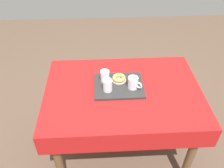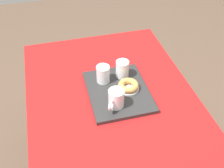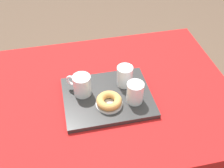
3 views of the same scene
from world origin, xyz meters
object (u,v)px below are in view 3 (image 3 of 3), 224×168
Objects in this scene: dining_table at (100,110)px; sugar_donut_left at (109,101)px; serving_tray at (108,97)px; water_glass_near at (125,77)px; water_glass_far at (135,93)px; donut_plate_left at (109,104)px; tea_mug_left at (82,85)px.

sugar_donut_left is at bearing -74.28° from dining_table.
dining_table is at bearing 127.92° from serving_tray.
water_glass_far is at bearing -81.72° from water_glass_near.
water_glass_far is (0.14, -0.09, 0.17)m from dining_table.
serving_tray is 0.06m from donut_plate_left.
water_glass_near reaches higher than dining_table.
tea_mug_left is at bearing -175.80° from water_glass_near.
water_glass_far is at bearing -26.38° from serving_tray.
serving_tray is 0.06m from sugar_donut_left.
water_glass_near is at bearing 4.20° from tea_mug_left.
water_glass_far is (0.02, -0.11, -0.00)m from water_glass_near.
sugar_donut_left is (0.10, -0.10, -0.02)m from tea_mug_left.
serving_tray is 0.13m from water_glass_far.
sugar_donut_left is (0.00, 0.00, 0.02)m from donut_plate_left.
water_glass_near is 0.11m from water_glass_far.
dining_table is 10.70× the size of donut_plate_left.
dining_table is at bearing 105.72° from sugar_donut_left.
water_glass_near is at bearing 98.28° from water_glass_far.
serving_tray is at bearing 85.70° from donut_plate_left.
water_glass_far is 0.83× the size of donut_plate_left.
serving_tray is at bearing 85.70° from sugar_donut_left.
tea_mug_left is 0.23m from water_glass_far.
dining_table is at bearing -170.95° from water_glass_near.
water_glass_near is (0.09, 0.06, 0.05)m from serving_tray.
water_glass_far is 0.11m from sugar_donut_left.
water_glass_far is at bearing 0.50° from sugar_donut_left.
serving_tray is at bearing -22.67° from tea_mug_left.
tea_mug_left is 0.20m from water_glass_near.
water_glass_near and water_glass_far have the same top height.
tea_mug_left is 0.15m from donut_plate_left.
dining_table is 11.61× the size of tea_mug_left.
serving_tray is 0.13m from tea_mug_left.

